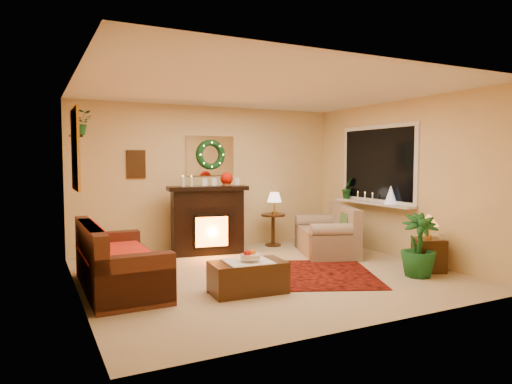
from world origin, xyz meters
name	(u,v)px	position (x,y,z in m)	size (l,w,h in m)	color
floor	(267,274)	(0.00, 0.00, 0.00)	(5.00, 5.00, 0.00)	beige
ceiling	(267,89)	(0.00, 0.00, 2.60)	(5.00, 5.00, 0.00)	white
wall_back	(210,177)	(0.00, 2.25, 1.30)	(5.00, 5.00, 0.00)	#EFD88C
wall_front	(376,193)	(0.00, -2.25, 1.30)	(5.00, 5.00, 0.00)	#EFD88C
wall_left	(77,188)	(-2.50, 0.00, 1.30)	(4.50, 4.50, 0.00)	#EFD88C
wall_right	(401,180)	(2.50, 0.00, 1.30)	(4.50, 4.50, 0.00)	#EFD88C
area_rug	(292,274)	(0.30, -0.18, 0.01)	(2.30, 1.72, 0.01)	#5E0F13
sofa	(120,255)	(-2.00, 0.16, 0.43)	(0.86, 1.95, 0.84)	brown
red_throw	(115,252)	(-2.04, 0.29, 0.46)	(0.82, 1.33, 0.02)	red
fireplace	(207,222)	(-0.26, 1.71, 0.55)	(1.21, 0.38, 1.10)	black
poinsettia	(227,178)	(0.09, 1.68, 1.30)	(0.22, 0.22, 0.22)	red
mantel_candle_a	(183,182)	(-0.69, 1.71, 1.26)	(0.06, 0.06, 0.17)	#FFF4C8
mantel_candle_b	(191,182)	(-0.55, 1.69, 1.26)	(0.05, 0.05, 0.16)	silver
mantel_mirror	(210,156)	(0.00, 2.23, 1.70)	(0.92, 0.02, 0.72)	white
wreath	(211,155)	(0.00, 2.19, 1.72)	(0.55, 0.55, 0.11)	#194719
wall_art	(136,164)	(-1.35, 2.23, 1.55)	(0.32, 0.03, 0.48)	#381E11
gold_mirror	(75,149)	(-2.48, 0.30, 1.75)	(0.03, 0.84, 1.00)	gold
hanging_plant	(81,135)	(-2.34, 1.05, 1.97)	(0.33, 0.28, 0.36)	#194719
loveseat	(326,229)	(1.59, 0.81, 0.42)	(0.82, 1.42, 0.82)	tan
window_frame	(378,164)	(2.48, 0.55, 1.55)	(0.03, 1.86, 1.36)	white
window_glass	(377,164)	(2.47, 0.55, 1.55)	(0.02, 1.70, 1.22)	black
window_sill	(372,203)	(2.38, 0.55, 0.87)	(0.22, 1.86, 0.04)	white
mini_tree	(391,195)	(2.40, 0.12, 1.04)	(0.21, 0.21, 0.32)	white
sill_plant	(347,188)	(2.41, 1.29, 1.08)	(0.29, 0.23, 0.52)	#164B12
side_table_round	(273,229)	(1.11, 1.85, 0.33)	(0.47, 0.47, 0.61)	#472211
lamp_cream	(274,200)	(1.12, 1.82, 0.88)	(0.27, 0.27, 0.42)	beige
end_table_square	(429,253)	(2.19, -0.90, 0.27)	(0.39, 0.39, 0.48)	black
lamp_tiffany	(429,221)	(2.15, -0.92, 0.74)	(0.28, 0.28, 0.41)	#F8993B
coffee_table	(248,276)	(-0.63, -0.70, 0.21)	(0.91, 0.50, 0.38)	#3A150B
fruit_bowl	(250,257)	(-0.62, -0.73, 0.45)	(0.24, 0.24, 0.06)	white
floor_palm	(419,245)	(1.82, -1.06, 0.45)	(1.47, 1.47, 2.63)	black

